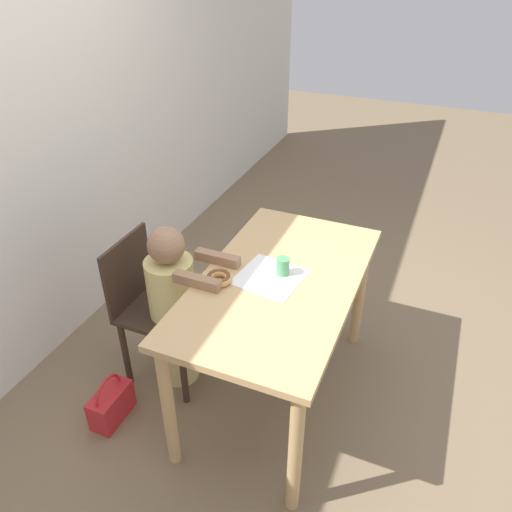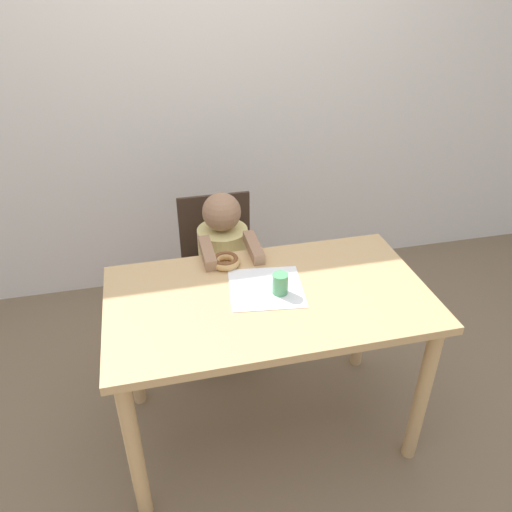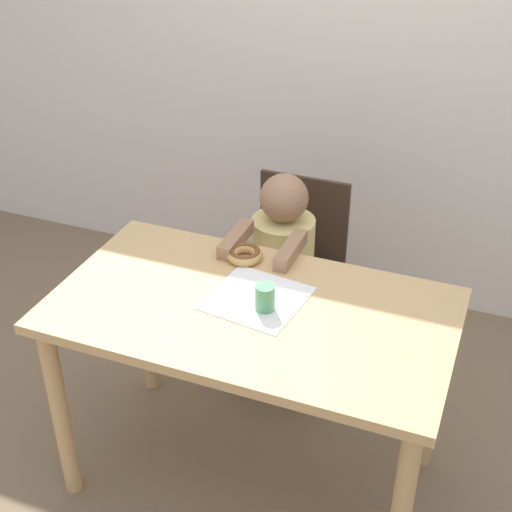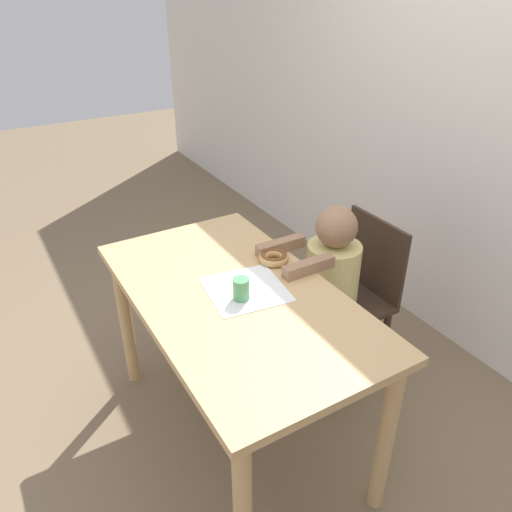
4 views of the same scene
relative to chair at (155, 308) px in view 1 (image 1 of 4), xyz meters
name	(u,v)px [view 1 (image 1 of 4)]	position (x,y,z in m)	size (l,w,h in m)	color
ground_plane	(276,391)	(0.09, -0.67, -0.45)	(12.00, 12.00, 0.00)	#7A664C
wall_back	(26,141)	(0.09, 0.73, 0.80)	(8.00, 0.05, 2.50)	silver
dining_table	(279,298)	(0.09, -0.67, 0.20)	(1.28, 0.72, 0.77)	tan
chair	(155,308)	(0.00, 0.00, 0.00)	(0.38, 0.43, 0.85)	#38281E
child_figure	(174,307)	(0.00, -0.12, 0.04)	(0.26, 0.46, 0.97)	#E0D17F
donut	(219,278)	(-0.04, -0.41, 0.34)	(0.13, 0.13, 0.04)	tan
napkin	(270,277)	(0.08, -0.62, 0.32)	(0.33, 0.33, 0.00)	white
handbag	(111,404)	(-0.40, 0.06, -0.35)	(0.24, 0.12, 0.28)	red
cup	(282,266)	(0.13, -0.66, 0.36)	(0.06, 0.06, 0.09)	#519E66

